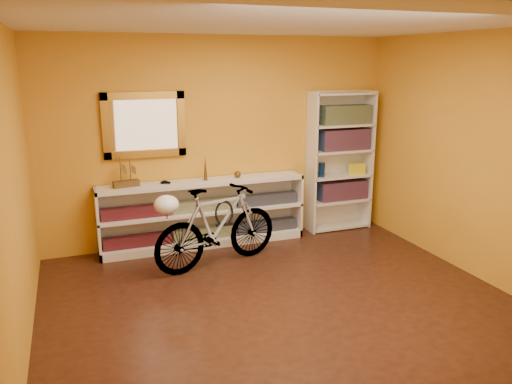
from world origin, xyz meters
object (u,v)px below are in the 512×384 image
object	(u,v)px
bookcase	(340,162)
helmet	(166,205)
console_unit	(204,213)
bicycle	(217,226)

from	to	relation	value
bookcase	helmet	distance (m)	2.70
console_unit	bicycle	size ratio (longest dim) A/B	1.62
bookcase	console_unit	bearing A→B (deg)	-179.26
bicycle	bookcase	bearing A→B (deg)	-84.72
console_unit	bicycle	bearing A→B (deg)	-91.84
bookcase	helmet	bearing A→B (deg)	-161.15
bicycle	console_unit	bearing A→B (deg)	-16.60
bookcase	bicycle	size ratio (longest dim) A/B	1.19
bicycle	helmet	world-z (taller)	bicycle
bookcase	helmet	size ratio (longest dim) A/B	7.15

